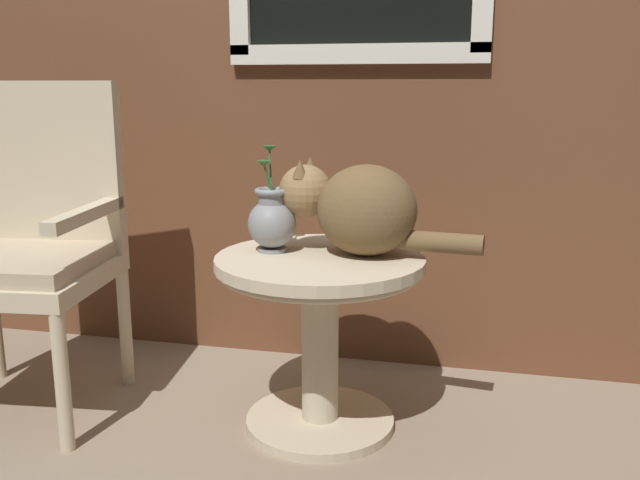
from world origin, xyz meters
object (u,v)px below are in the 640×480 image
object	(u,v)px
wicker_side_table	(320,309)
cat	(359,208)
wicker_chair	(28,235)
pewter_vase_with_ivy	(272,220)

from	to	relation	value
wicker_side_table	cat	distance (m)	0.33
wicker_side_table	wicker_chair	size ratio (longest dim) A/B	0.59
wicker_chair	pewter_vase_with_ivy	distance (m)	0.82
wicker_chair	cat	distance (m)	1.09
cat	pewter_vase_with_ivy	bearing A→B (deg)	-174.83
wicker_chair	pewter_vase_with_ivy	xyz separation A→B (m)	(0.82, 0.05, 0.08)
wicker_chair	pewter_vase_with_ivy	bearing A→B (deg)	3.82
wicker_side_table	wicker_chair	bearing A→B (deg)	-178.49
cat	wicker_side_table	bearing A→B (deg)	-153.77
wicker_chair	cat	xyz separation A→B (m)	(1.09, 0.08, 0.12)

